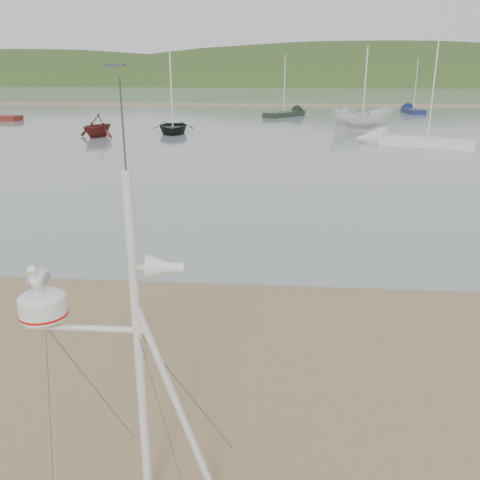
# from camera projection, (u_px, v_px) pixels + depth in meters

# --- Properties ---
(ground) EXTENTS (560.00, 560.00, 0.00)m
(ground) POSITION_uv_depth(u_px,v_px,m) (109.00, 391.00, 7.26)
(ground) COLOR #7B6547
(ground) RESTS_ON ground
(water) EXTENTS (560.00, 256.00, 0.04)m
(water) POSITION_uv_depth(u_px,v_px,m) (274.00, 91.00, 132.28)
(water) COLOR slate
(water) RESTS_ON ground
(sandbar) EXTENTS (560.00, 7.00, 0.07)m
(sandbar) POSITION_uv_depth(u_px,v_px,m) (266.00, 105.00, 73.54)
(sandbar) COLOR #7B6547
(sandbar) RESTS_ON water
(hill_ridge) EXTENTS (620.00, 180.00, 80.00)m
(hill_ridge) POSITION_uv_depth(u_px,v_px,m) (317.00, 129.00, 234.57)
(hill_ridge) COLOR #243B18
(hill_ridge) RESTS_ON ground
(far_cottages) EXTENTS (294.40, 6.30, 8.00)m
(far_cottages) POSITION_uv_depth(u_px,v_px,m) (285.00, 75.00, 191.44)
(far_cottages) COLOR silver
(far_cottages) RESTS_ON ground
(mast_rig) EXTENTS (1.91, 2.04, 4.31)m
(mast_rig) POSITION_uv_depth(u_px,v_px,m) (137.00, 422.00, 5.02)
(mast_rig) COLOR silver
(mast_rig) RESTS_ON ground
(boat_dark) EXTENTS (3.36, 1.48, 4.55)m
(boat_dark) POSITION_uv_depth(u_px,v_px,m) (172.00, 102.00, 37.74)
(boat_dark) COLOR black
(boat_dark) RESTS_ON water
(boat_red) EXTENTS (3.02, 2.35, 3.07)m
(boat_red) POSITION_uv_depth(u_px,v_px,m) (96.00, 115.00, 35.72)
(boat_red) COLOR maroon
(boat_red) RESTS_ON water
(boat_white) EXTENTS (1.91, 1.86, 4.90)m
(boat_white) POSITION_uv_depth(u_px,v_px,m) (364.00, 99.00, 39.61)
(boat_white) COLOR silver
(boat_white) RESTS_ON water
(sailboat_white_near) EXTENTS (7.48, 4.69, 7.34)m
(sailboat_white_near) POSITION_uv_depth(u_px,v_px,m) (394.00, 140.00, 32.27)
(sailboat_white_near) COLOR silver
(sailboat_white_near) RESTS_ON ground
(sailboat_dark_mid) EXTENTS (5.37, 6.43, 6.75)m
(sailboat_dark_mid) POSITION_uv_depth(u_px,v_px,m) (294.00, 113.00, 54.50)
(sailboat_dark_mid) COLOR black
(sailboat_dark_mid) RESTS_ON ground
(sailboat_blue_far) EXTENTS (1.88, 6.50, 6.41)m
(sailboat_blue_far) POSITION_uv_depth(u_px,v_px,m) (409.00, 110.00, 59.53)
(sailboat_blue_far) COLOR #141E49
(sailboat_blue_far) RESTS_ON ground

